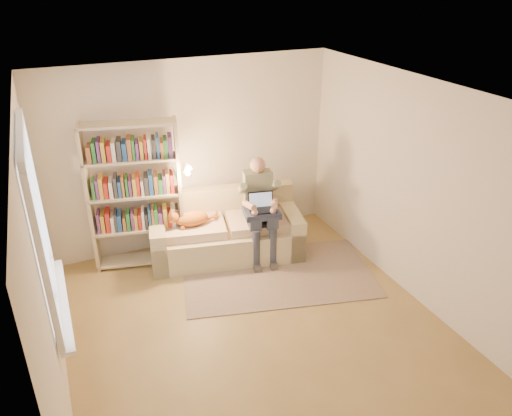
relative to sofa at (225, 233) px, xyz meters
name	(u,v)px	position (x,y,z in m)	size (l,w,h in m)	color
floor	(257,329)	(-0.26, -1.69, -0.31)	(4.50, 4.50, 0.00)	olive
ceiling	(258,97)	(-0.26, -1.69, 2.29)	(4.00, 4.50, 0.02)	white
wall_left	(43,271)	(-2.26, -1.69, 0.99)	(0.02, 4.50, 2.60)	silver
wall_right	(417,194)	(1.74, -1.69, 0.99)	(0.02, 4.50, 2.60)	silver
wall_back	(192,155)	(-0.26, 0.56, 0.99)	(4.00, 0.02, 2.60)	silver
wall_front	(401,383)	(-0.26, -3.94, 0.99)	(4.00, 0.02, 2.60)	silver
window	(47,251)	(-2.20, -1.49, 1.06)	(0.12, 1.52, 1.69)	white
sofa	(225,233)	(0.00, 0.00, 0.00)	(2.18, 1.31, 0.86)	#CABE8F
person	(260,203)	(0.41, -0.24, 0.48)	(0.48, 0.66, 1.40)	slate
cat	(189,219)	(-0.51, -0.03, 0.34)	(0.67, 0.31, 0.24)	orange
blanket	(259,212)	(0.36, -0.36, 0.41)	(0.46, 0.38, 0.08)	#252B42
laptop	(259,205)	(0.36, -0.35, 0.51)	(0.38, 0.32, 0.29)	black
bookshelf	(135,189)	(-1.13, 0.21, 0.78)	(1.29, 0.62, 1.98)	#C0B191
rug	(278,274)	(0.42, -0.81, -0.31)	(2.44, 1.44, 0.01)	gray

